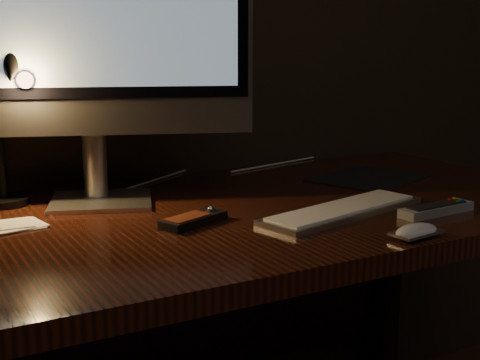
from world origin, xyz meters
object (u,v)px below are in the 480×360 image
keyboard (343,210)px  mouse (416,233)px  media_remote (194,219)px  tv_remote (436,209)px  desk_lamp (11,89)px  desk (201,262)px  monitor (94,11)px

keyboard → mouse: 0.20m
media_remote → tv_remote: media_remote is taller
keyboard → mouse: size_ratio=4.17×
tv_remote → desk_lamp: 0.87m
keyboard → tv_remote: tv_remote is taller
media_remote → keyboard: bearing=-35.5°
desk → keyboard: size_ratio=4.20×
tv_remote → desk_lamp: desk_lamp is taller
monitor → media_remote: (0.10, -0.24, -0.38)m
desk → media_remote: bearing=-120.1°
desk → monitor: monitor is taller
tv_remote → desk_lamp: size_ratio=0.49×
monitor → tv_remote: monitor is taller
media_remote → tv_remote: (0.45, -0.16, 0.00)m
keyboard → tv_remote: size_ratio=2.20×
media_remote → tv_remote: bearing=-41.8°
desk → desk_lamp: desk_lamp is taller
tv_remote → desk_lamp: (-0.70, 0.46, 0.23)m
keyboard → tv_remote: 0.18m
monitor → desk: bearing=-7.5°
mouse → tv_remote: 0.18m
desk → keyboard: keyboard is taller
desk → media_remote: 0.21m
media_remote → tv_remote: 0.48m
monitor → tv_remote: (0.55, -0.40, -0.38)m
desk_lamp → monitor: bearing=-28.2°
mouse → tv_remote: (0.15, 0.10, 0.00)m
keyboard → desk: bearing=121.3°
desk_lamp → mouse: bearing=-53.4°
mouse → media_remote: 0.40m
keyboard → media_remote: size_ratio=2.64×
desk → keyboard: (0.21, -0.21, 0.14)m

